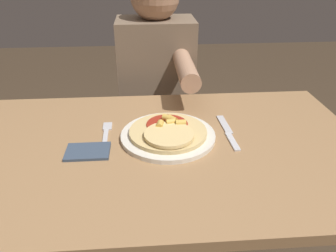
# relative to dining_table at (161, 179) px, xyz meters

# --- Properties ---
(dining_table) EXTENTS (1.21, 0.73, 0.76)m
(dining_table) POSITION_rel_dining_table_xyz_m (0.00, 0.00, 0.00)
(dining_table) COLOR #9E754C
(dining_table) RESTS_ON ground_plane
(plate) EXTENTS (0.28, 0.28, 0.01)m
(plate) POSITION_rel_dining_table_xyz_m (0.02, 0.04, 0.13)
(plate) COLOR silver
(plate) RESTS_ON dining_table
(pizza) EXTENTS (0.23, 0.23, 0.04)m
(pizza) POSITION_rel_dining_table_xyz_m (0.02, 0.04, 0.15)
(pizza) COLOR #DBBC7A
(pizza) RESTS_ON plate
(fork) EXTENTS (0.03, 0.18, 0.00)m
(fork) POSITION_rel_dining_table_xyz_m (-0.16, 0.07, 0.13)
(fork) COLOR silver
(fork) RESTS_ON dining_table
(knife) EXTENTS (0.03, 0.22, 0.00)m
(knife) POSITION_rel_dining_table_xyz_m (0.21, 0.05, 0.13)
(knife) COLOR silver
(knife) RESTS_ON dining_table
(napkin) EXTENTS (0.12, 0.09, 0.01)m
(napkin) POSITION_rel_dining_table_xyz_m (-0.21, -0.03, 0.13)
(napkin) COLOR #38475B
(napkin) RESTS_ON dining_table
(person_diner) EXTENTS (0.33, 0.52, 1.20)m
(person_diner) POSITION_rel_dining_table_xyz_m (0.01, 0.59, 0.06)
(person_diner) COLOR #2D2D38
(person_diner) RESTS_ON ground_plane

